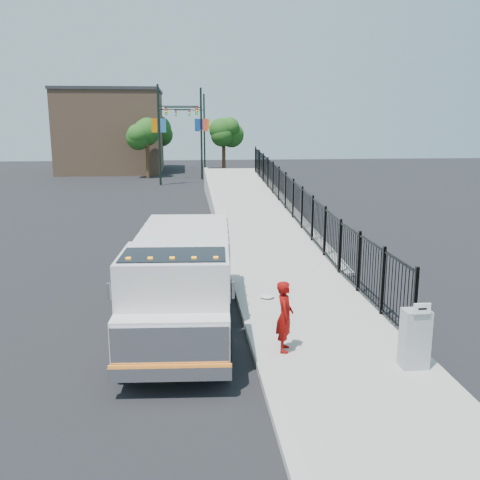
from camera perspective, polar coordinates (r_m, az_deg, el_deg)
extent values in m
plane|color=black|center=(14.09, 0.94, -8.85)|extent=(120.00, 120.00, 0.00)
cube|color=#9E998E|center=(12.63, 10.92, -11.42)|extent=(3.55, 12.00, 0.12)
cube|color=#ADAAA3|center=(12.23, 2.06, -11.90)|extent=(0.30, 12.00, 0.16)
cube|color=#9E998E|center=(29.71, 1.40, 2.60)|extent=(3.95, 24.06, 3.19)
cube|color=black|center=(25.89, 5.65, 3.08)|extent=(0.10, 28.00, 1.80)
cube|color=black|center=(13.94, -6.05, -6.83)|extent=(1.37, 6.60, 0.21)
cube|color=silver|center=(11.54, -6.87, -5.97)|extent=(2.39, 2.26, 1.93)
cube|color=silver|center=(10.59, -7.32, -10.52)|extent=(2.30, 0.81, 0.96)
cube|color=silver|center=(10.26, -7.49, -11.30)|extent=(2.22, 0.21, 0.82)
cube|color=silver|center=(10.40, -7.45, -13.90)|extent=(2.32, 0.32, 0.27)
cube|color=orange|center=(10.33, -7.47, -13.18)|extent=(2.31, 0.19, 0.06)
cube|color=black|center=(11.14, -7.04, -3.54)|extent=(2.20, 1.38, 0.82)
cube|color=silver|center=(14.86, -5.83, -1.71)|extent=(2.56, 4.19, 1.64)
cube|color=silver|center=(10.67, -13.83, -5.36)|extent=(0.06, 0.06, 0.34)
cube|color=silver|center=(10.45, -0.72, -5.36)|extent=(0.06, 0.06, 0.34)
cube|color=orange|center=(10.82, -11.83, -1.98)|extent=(0.10, 0.08, 0.06)
cube|color=orange|center=(10.76, -9.55, -1.97)|extent=(0.10, 0.08, 0.06)
cube|color=orange|center=(10.71, -7.25, -1.96)|extent=(0.10, 0.08, 0.06)
cube|color=orange|center=(10.68, -4.93, -1.94)|extent=(0.10, 0.08, 0.06)
cube|color=orange|center=(10.67, -2.60, -1.93)|extent=(0.10, 0.08, 0.06)
cylinder|color=black|center=(11.41, -12.19, -11.85)|extent=(0.37, 0.98, 0.96)
cylinder|color=black|center=(11.24, -1.74, -11.94)|extent=(0.37, 0.98, 0.96)
cylinder|color=black|center=(15.79, -9.30, -4.78)|extent=(0.37, 0.98, 0.96)
cylinder|color=black|center=(15.67, -1.91, -4.75)|extent=(0.37, 0.98, 0.96)
cylinder|color=black|center=(16.80, -8.87, -3.70)|extent=(0.37, 0.98, 0.96)
cylinder|color=black|center=(16.68, -1.93, -3.67)|extent=(0.37, 0.98, 0.96)
imported|color=#7C0806|center=(11.98, 4.79, -8.11)|extent=(0.49, 0.65, 1.61)
cube|color=gray|center=(11.81, 18.15, -9.96)|extent=(0.55, 0.40, 1.25)
cube|color=white|center=(11.37, 18.85, -6.94)|extent=(0.35, 0.04, 0.22)
ellipsoid|color=silver|center=(15.63, 2.90, -6.00)|extent=(0.42, 0.42, 0.11)
cylinder|color=black|center=(44.23, -8.62, 10.95)|extent=(0.18, 0.18, 8.00)
cube|color=black|center=(44.18, -6.59, 13.99)|extent=(3.20, 0.08, 0.08)
cube|color=black|center=(44.18, -4.66, 13.58)|extent=(0.18, 0.22, 0.60)
cube|color=#245F95|center=(44.20, -8.20, 12.00)|extent=(0.45, 0.04, 1.10)
cube|color=#CE6903|center=(44.23, -9.12, 11.97)|extent=(0.45, 0.04, 1.10)
cylinder|color=black|center=(48.42, -4.14, 11.19)|extent=(0.18, 0.18, 8.00)
cube|color=black|center=(48.39, -6.14, 13.87)|extent=(3.20, 0.08, 0.08)
cube|color=black|center=(48.41, -7.88, 13.41)|extent=(0.18, 0.22, 0.60)
cube|color=#E04925|center=(48.41, -3.74, 12.14)|extent=(0.45, 0.04, 1.10)
cube|color=navy|center=(48.39, -4.58, 12.13)|extent=(0.45, 0.04, 1.10)
cylinder|color=black|center=(56.36, -8.54, 11.28)|extent=(0.18, 0.18, 8.00)
cube|color=black|center=(56.31, -6.94, 13.66)|extent=(3.20, 0.08, 0.08)
cube|color=black|center=(56.30, -5.43, 13.34)|extent=(0.18, 0.22, 0.60)
cube|color=#13349D|center=(56.33, -8.20, 12.10)|extent=(0.45, 0.04, 1.10)
cube|color=#D35104|center=(56.36, -8.93, 12.08)|extent=(0.45, 0.04, 1.10)
cylinder|color=black|center=(59.42, -3.82, 11.45)|extent=(0.18, 0.18, 8.00)
cube|color=black|center=(59.39, -5.44, 13.64)|extent=(3.20, 0.08, 0.08)
cube|color=black|center=(59.39, -6.86, 13.27)|extent=(0.18, 0.22, 0.60)
cube|color=orange|center=(59.43, -3.49, 12.22)|extent=(0.45, 0.04, 1.10)
cube|color=#16259D|center=(59.40, -4.18, 12.21)|extent=(0.45, 0.04, 1.10)
cylinder|color=#382314|center=(50.05, -9.81, 8.33)|extent=(0.36, 0.36, 3.20)
sphere|color=#194714|center=(49.94, -9.91, 11.08)|extent=(2.49, 2.49, 2.49)
cylinder|color=#382314|center=(52.32, -1.74, 8.69)|extent=(0.36, 0.36, 3.20)
sphere|color=#194714|center=(52.21, -1.76, 11.31)|extent=(2.21, 2.21, 2.21)
cylinder|color=#382314|center=(62.24, -8.68, 9.17)|extent=(0.36, 0.36, 3.20)
sphere|color=#194714|center=(62.15, -8.75, 11.38)|extent=(3.09, 3.09, 3.09)
cube|color=#8C664C|center=(57.52, -13.50, 11.10)|extent=(10.00, 10.00, 8.00)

